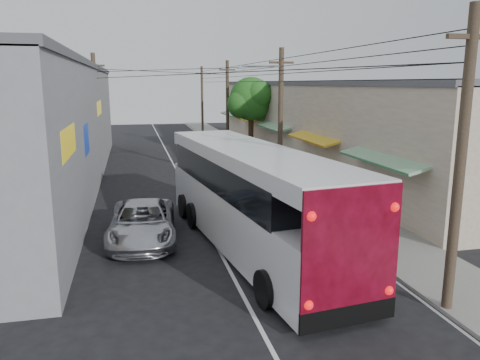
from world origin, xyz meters
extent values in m
plane|color=black|center=(0.00, 0.00, 0.00)|extent=(120.00, 120.00, 0.00)
cube|color=slate|center=(6.50, 20.00, 0.06)|extent=(3.00, 80.00, 0.12)
cube|color=beige|center=(11.00, 22.00, 3.00)|extent=(6.00, 40.00, 6.00)
cube|color=#4C4C51|center=(11.00, 22.00, 6.10)|extent=(6.20, 40.00, 0.30)
cube|color=#1B7B39|center=(7.70, 6.00, 2.90)|extent=(1.39, 6.00, 0.46)
cube|color=orange|center=(7.70, 14.00, 2.90)|extent=(1.39, 6.00, 0.46)
cube|color=#1B7B39|center=(7.70, 22.00, 2.90)|extent=(1.39, 6.00, 0.46)
cube|color=orange|center=(7.70, 30.00, 2.90)|extent=(1.39, 6.00, 0.46)
cube|color=#1B7B39|center=(7.70, 38.00, 2.90)|extent=(1.39, 6.00, 0.46)
cube|color=gray|center=(-8.50, 18.00, 3.50)|extent=(7.00, 36.00, 7.00)
cube|color=#4C4C51|center=(-8.50, 18.00, 7.10)|extent=(7.20, 36.00, 0.30)
cube|color=yellow|center=(-5.05, 4.00, 4.20)|extent=(0.12, 3.50, 1.00)
cube|color=#1433A5|center=(-5.05, 10.00, 3.60)|extent=(0.12, 2.20, 1.40)
cube|color=yellow|center=(-5.05, 20.00, 4.50)|extent=(0.12, 4.00, 0.90)
cylinder|color=#473828|center=(5.20, -2.00, 4.00)|extent=(0.28, 0.28, 8.00)
cube|color=#473828|center=(5.20, -2.00, 7.20)|extent=(1.40, 0.12, 0.12)
cylinder|color=#473828|center=(5.20, 13.00, 4.00)|extent=(0.28, 0.28, 8.00)
cube|color=#473828|center=(5.20, 13.00, 7.20)|extent=(1.40, 0.12, 0.12)
cylinder|color=#473828|center=(5.20, 28.00, 4.00)|extent=(0.28, 0.28, 8.00)
cube|color=#473828|center=(5.20, 28.00, 7.20)|extent=(1.40, 0.12, 0.12)
cylinder|color=#473828|center=(5.20, 43.00, 4.00)|extent=(0.28, 0.28, 8.00)
cube|color=#473828|center=(5.20, 43.00, 7.20)|extent=(1.40, 0.12, 0.12)
cylinder|color=#473828|center=(-5.20, 20.00, 4.00)|extent=(0.28, 0.28, 8.00)
cube|color=#473828|center=(-5.20, 20.00, 7.20)|extent=(1.40, 0.12, 0.12)
cylinder|color=#59595E|center=(4.10, 13.00, 7.00)|extent=(2.20, 0.10, 0.10)
cube|color=#59595E|center=(3.00, 13.00, 6.90)|extent=(0.50, 0.18, 0.12)
cylinder|color=#3F2B19|center=(6.80, 26.00, 2.00)|extent=(0.44, 0.44, 4.00)
sphere|color=#204C14|center=(6.80, 26.00, 4.80)|extent=(3.60, 3.60, 3.60)
sphere|color=#204C14|center=(7.80, 26.60, 4.20)|extent=(2.60, 2.60, 2.60)
sphere|color=#204C14|center=(5.90, 25.60, 4.40)|extent=(2.40, 2.40, 2.40)
sphere|color=#204C14|center=(7.20, 25.00, 5.20)|extent=(2.20, 2.20, 2.20)
sphere|color=#204C14|center=(6.50, 26.90, 5.00)|extent=(2.00, 2.00, 2.00)
cube|color=white|center=(1.20, 4.00, 1.25)|extent=(4.38, 13.27, 2.06)
cube|color=black|center=(1.13, 4.54, 2.77)|extent=(4.12, 11.12, 1.09)
cube|color=white|center=(1.20, 4.00, 3.53)|extent=(4.38, 13.27, 0.54)
cube|color=maroon|center=(2.05, -2.48, 2.17)|extent=(2.68, 0.43, 3.15)
cube|color=black|center=(2.05, -2.48, 0.49)|extent=(2.71, 0.46, 0.54)
sphere|color=red|center=(0.92, -2.66, 0.98)|extent=(0.24, 0.24, 0.24)
sphere|color=red|center=(3.18, -2.37, 0.98)|extent=(0.24, 0.24, 0.24)
sphere|color=red|center=(0.92, -2.66, 3.15)|extent=(0.24, 0.24, 0.24)
sphere|color=red|center=(3.18, -2.37, 3.15)|extent=(0.24, 0.24, 0.24)
cylinder|color=black|center=(0.44, -0.70, 0.54)|extent=(0.46, 1.12, 1.09)
cylinder|color=black|center=(3.14, -0.35, 0.54)|extent=(0.46, 1.12, 1.09)
cylinder|color=black|center=(-0.57, 7.06, 0.54)|extent=(0.46, 1.12, 1.09)
cylinder|color=black|center=(2.12, 7.41, 0.54)|extent=(0.46, 1.12, 1.09)
cylinder|color=black|center=(-0.78, 8.67, 0.54)|extent=(0.46, 1.12, 1.09)
cylinder|color=black|center=(1.91, 9.02, 0.54)|extent=(0.46, 1.12, 1.09)
imported|color=#BBBBC3|center=(-2.72, 5.75, 0.76)|extent=(2.86, 5.60, 1.51)
imported|color=#9A9BA2|center=(3.80, 13.26, 0.74)|extent=(2.46, 5.25, 1.48)
imported|color=black|center=(4.60, 24.28, 0.65)|extent=(1.94, 3.96, 1.30)
imported|color=black|center=(3.80, 30.69, 0.71)|extent=(1.76, 4.40, 1.42)
imported|color=pink|center=(5.40, 9.33, 0.96)|extent=(0.64, 0.45, 1.69)
imported|color=#8C9DCB|center=(7.60, 10.89, 0.84)|extent=(0.88, 0.83, 1.45)
camera|label=1|loc=(-2.93, -12.21, 6.10)|focal=35.00mm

